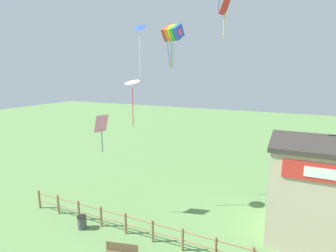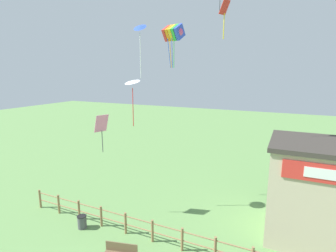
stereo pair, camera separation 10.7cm
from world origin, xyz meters
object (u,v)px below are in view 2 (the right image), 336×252
at_px(kite_rainbow_parafoil, 173,33).
at_px(park_bench_near_fence, 121,252).
at_px(trash_bin, 82,222).
at_px(kite_white_delta, 132,84).
at_px(kite_blue_delta, 140,31).
at_px(kite_pink_diamond, 102,126).
at_px(kite_red_diamond, 224,13).

bearing_deg(kite_rainbow_parafoil, park_bench_near_fence, -78.12).
relative_size(park_bench_near_fence, trash_bin, 2.17).
bearing_deg(kite_rainbow_parafoil, kite_white_delta, -88.09).
bearing_deg(kite_rainbow_parafoil, kite_blue_delta, -91.03).
xyz_separation_m(trash_bin, kite_blue_delta, (1.20, 5.10, 11.43)).
distance_m(kite_blue_delta, kite_pink_diamond, 6.82).
distance_m(trash_bin, kite_red_diamond, 14.28).
xyz_separation_m(park_bench_near_fence, kite_pink_diamond, (-3.56, 3.34, 5.36)).
bearing_deg(kite_red_diamond, kite_rainbow_parafoil, 131.81).
bearing_deg(kite_red_diamond, kite_blue_delta, 167.96).
relative_size(kite_rainbow_parafoil, kite_white_delta, 1.17).
distance_m(kite_blue_delta, kite_white_delta, 3.77).
xyz_separation_m(kite_rainbow_parafoil, kite_pink_diamond, (-1.10, -8.37, -6.51)).
distance_m(trash_bin, kite_white_delta, 8.90).
bearing_deg(kite_white_delta, kite_red_diamond, 3.37).
relative_size(park_bench_near_fence, kite_red_diamond, 0.87).
relative_size(kite_rainbow_parafoil, kite_pink_diamond, 1.50).
height_order(park_bench_near_fence, trash_bin, park_bench_near_fence).
bearing_deg(kite_pink_diamond, park_bench_near_fence, -43.15).
relative_size(trash_bin, kite_red_diamond, 0.40).
relative_size(trash_bin, kite_pink_diamond, 0.33).
bearing_deg(kite_pink_diamond, kite_white_delta, 49.35).
height_order(park_bench_near_fence, kite_white_delta, kite_white_delta).
bearing_deg(park_bench_near_fence, kite_white_delta, 114.59).
bearing_deg(kite_pink_diamond, kite_blue_delta, 72.21).
bearing_deg(kite_white_delta, kite_blue_delta, 101.46).
height_order(park_bench_near_fence, kite_blue_delta, kite_blue_delta).
distance_m(kite_rainbow_parafoil, kite_red_diamond, 8.72).
bearing_deg(kite_red_diamond, park_bench_near_fence, -122.68).
distance_m(kite_red_diamond, kite_white_delta, 6.73).
bearing_deg(park_bench_near_fence, kite_red_diamond, 57.32).
bearing_deg(kite_red_diamond, kite_pink_diamond, -164.82).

